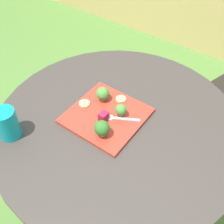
# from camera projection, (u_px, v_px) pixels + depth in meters

# --- Properties ---
(ground_plane) EXTENTS (12.00, 12.00, 0.00)m
(ground_plane) POSITION_uv_depth(u_px,v_px,m) (116.00, 203.00, 1.63)
(ground_plane) COLOR #4C7533
(patio_table) EXTENTS (1.00, 1.00, 0.74)m
(patio_table) POSITION_uv_depth(u_px,v_px,m) (117.00, 154.00, 1.27)
(patio_table) COLOR #38332D
(patio_table) RESTS_ON ground_plane
(salad_plate) EXTENTS (0.29, 0.29, 0.01)m
(salad_plate) POSITION_uv_depth(u_px,v_px,m) (106.00, 116.00, 1.11)
(salad_plate) COLOR #AD3323
(salad_plate) RESTS_ON patio_table
(drinking_glass) EXTENTS (0.08, 0.08, 0.12)m
(drinking_glass) POSITION_uv_depth(u_px,v_px,m) (8.00, 125.00, 1.01)
(drinking_glass) COLOR #0F8C93
(drinking_glass) RESTS_ON patio_table
(fork) EXTENTS (0.14, 0.09, 0.00)m
(fork) POSITION_uv_depth(u_px,v_px,m) (117.00, 118.00, 1.09)
(fork) COLOR silver
(fork) RESTS_ON salad_plate
(broccoli_floret_0) EXTENTS (0.05, 0.05, 0.06)m
(broccoli_floret_0) POSITION_uv_depth(u_px,v_px,m) (120.00, 109.00, 1.08)
(broccoli_floret_0) COLOR #99B770
(broccoli_floret_0) RESTS_ON salad_plate
(broccoli_floret_1) EXTENTS (0.06, 0.06, 0.06)m
(broccoli_floret_1) POSITION_uv_depth(u_px,v_px,m) (103.00, 94.00, 1.14)
(broccoli_floret_1) COLOR #99B770
(broccoli_floret_1) RESTS_ON salad_plate
(broccoli_floret_2) EXTENTS (0.06, 0.06, 0.07)m
(broccoli_floret_2) POSITION_uv_depth(u_px,v_px,m) (101.00, 128.00, 1.00)
(broccoli_floret_2) COLOR #99B770
(broccoli_floret_2) RESTS_ON salad_plate
(cucumber_slice_0) EXTENTS (0.04, 0.04, 0.01)m
(cucumber_slice_0) POSITION_uv_depth(u_px,v_px,m) (121.00, 99.00, 1.16)
(cucumber_slice_0) COLOR #8EB766
(cucumber_slice_0) RESTS_ON salad_plate
(cucumber_slice_1) EXTENTS (0.05, 0.05, 0.01)m
(cucumber_slice_1) POSITION_uv_depth(u_px,v_px,m) (84.00, 103.00, 1.14)
(cucumber_slice_1) COLOR #8EB766
(cucumber_slice_1) RESTS_ON salad_plate
(beet_chunk_0) EXTENTS (0.03, 0.04, 0.04)m
(beet_chunk_0) POSITION_uv_depth(u_px,v_px,m) (104.00, 117.00, 1.07)
(beet_chunk_0) COLOR maroon
(beet_chunk_0) RESTS_ON salad_plate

